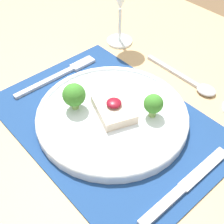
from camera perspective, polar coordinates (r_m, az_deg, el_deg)
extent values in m
cube|color=tan|center=(0.63, -0.59, -2.87)|extent=(1.59, 1.07, 0.03)
cylinder|color=tan|center=(1.54, -5.32, 11.18)|extent=(0.06, 0.06, 0.74)
cube|color=navy|center=(0.62, -0.60, -1.84)|extent=(0.45, 0.32, 0.00)
cylinder|color=silver|center=(0.61, 0.00, -0.79)|extent=(0.30, 0.30, 0.02)
torus|color=silver|center=(0.61, 0.00, -0.27)|extent=(0.30, 0.30, 0.01)
cube|color=beige|center=(0.60, 0.45, 0.48)|extent=(0.11, 0.09, 0.02)
ellipsoid|color=maroon|center=(0.59, 0.46, 1.58)|extent=(0.03, 0.03, 0.01)
cylinder|color=#84B256|center=(0.60, 7.40, 0.00)|extent=(0.01, 0.01, 0.02)
sphere|color=#387A28|center=(0.59, 7.60, 1.52)|extent=(0.04, 0.04, 0.04)
cylinder|color=#84B256|center=(0.62, -6.76, 1.41)|extent=(0.01, 0.01, 0.02)
sphere|color=#387A28|center=(0.60, -6.96, 3.13)|extent=(0.05, 0.05, 0.05)
cube|color=#B2B2B7|center=(0.71, -12.15, 5.37)|extent=(0.01, 0.15, 0.01)
cube|color=#B2B2B7|center=(0.76, -5.40, 8.85)|extent=(0.02, 0.06, 0.01)
cube|color=#B2B2B7|center=(0.51, 9.20, -16.67)|extent=(0.02, 0.10, 0.01)
cube|color=#B2B2B7|center=(0.56, 16.49, -9.89)|extent=(0.02, 0.12, 0.00)
cube|color=#B2B2B7|center=(0.75, 11.01, 7.37)|extent=(0.15, 0.01, 0.01)
ellipsoid|color=#B2B2B7|center=(0.71, 16.85, 3.85)|extent=(0.04, 0.04, 0.01)
cylinder|color=white|center=(0.84, 1.39, 12.84)|extent=(0.07, 0.07, 0.01)
cylinder|color=white|center=(0.82, 1.45, 15.58)|extent=(0.01, 0.01, 0.09)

